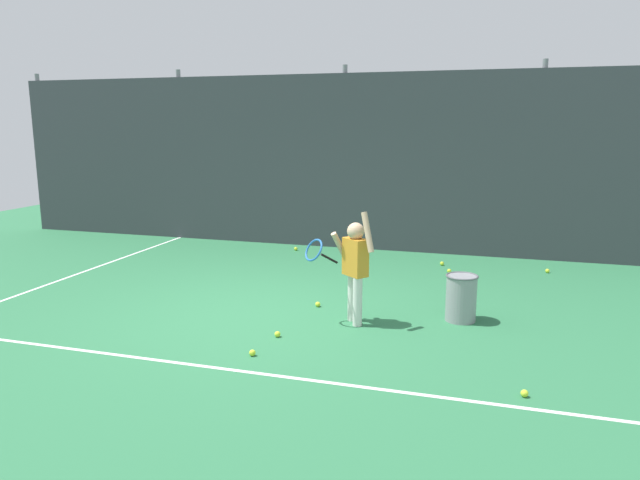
# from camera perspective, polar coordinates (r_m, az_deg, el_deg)

# --- Properties ---
(ground_plane) EXTENTS (20.00, 20.00, 0.00)m
(ground_plane) POSITION_cam_1_polar(r_m,az_deg,el_deg) (7.40, -5.92, -7.05)
(ground_plane) COLOR #2D7247
(court_line_baseline) EXTENTS (9.00, 0.05, 0.00)m
(court_line_baseline) POSITION_cam_1_polar(r_m,az_deg,el_deg) (5.99, -12.27, -11.78)
(court_line_baseline) COLOR white
(court_line_baseline) RESTS_ON ground
(court_line_sideline) EXTENTS (0.05, 9.00, 0.00)m
(court_line_sideline) POSITION_cam_1_polar(r_m,az_deg,el_deg) (10.00, -22.36, -3.00)
(court_line_sideline) COLOR white
(court_line_sideline) RESTS_ON ground
(back_fence_windscreen) EXTENTS (13.92, 0.08, 3.21)m
(back_fence_windscreen) POSITION_cam_1_polar(r_m,az_deg,el_deg) (10.97, 2.30, 7.54)
(back_fence_windscreen) COLOR #383D42
(back_fence_windscreen) RESTS_ON ground
(fence_post_0) EXTENTS (0.09, 0.09, 3.36)m
(fence_post_0) POSITION_cam_1_polar(r_m,az_deg,el_deg) (14.33, -25.28, 7.65)
(fence_post_0) COLOR slate
(fence_post_0) RESTS_ON ground
(fence_post_1) EXTENTS (0.09, 0.09, 3.36)m
(fence_post_1) POSITION_cam_1_polar(r_m,az_deg,el_deg) (12.32, -13.29, 8.01)
(fence_post_1) COLOR slate
(fence_post_1) RESTS_ON ground
(fence_post_2) EXTENTS (0.09, 0.09, 3.36)m
(fence_post_2) POSITION_cam_1_polar(r_m,az_deg,el_deg) (11.02, 2.38, 7.94)
(fence_post_2) COLOR slate
(fence_post_2) RESTS_ON ground
(fence_post_3) EXTENTS (0.09, 0.09, 3.36)m
(fence_post_3) POSITION_cam_1_polar(r_m,az_deg,el_deg) (10.70, 20.48, 7.15)
(fence_post_3) COLOR slate
(fence_post_3) RESTS_ON ground
(tennis_player) EXTENTS (0.89, 0.50, 1.35)m
(tennis_player) POSITION_cam_1_polar(r_m,az_deg,el_deg) (6.81, 3.28, -2.27)
(tennis_player) COLOR silver
(tennis_player) RESTS_ON ground
(ball_hopper) EXTENTS (0.38, 0.38, 0.56)m
(ball_hopper) POSITION_cam_1_polar(r_m,az_deg,el_deg) (7.20, 13.57, -5.45)
(ball_hopper) COLOR gray
(ball_hopper) RESTS_ON ground
(tennis_ball_0) EXTENTS (0.07, 0.07, 0.07)m
(tennis_ball_0) POSITION_cam_1_polar(r_m,az_deg,el_deg) (9.95, 11.79, -2.25)
(tennis_ball_0) COLOR #CCE033
(tennis_ball_0) RESTS_ON ground
(tennis_ball_1) EXTENTS (0.07, 0.07, 0.07)m
(tennis_ball_1) POSITION_cam_1_polar(r_m,az_deg,el_deg) (5.51, 19.28, -13.91)
(tennis_ball_1) COLOR #CCE033
(tennis_ball_1) RESTS_ON ground
(tennis_ball_2) EXTENTS (0.07, 0.07, 0.07)m
(tennis_ball_2) POSITION_cam_1_polar(r_m,az_deg,el_deg) (9.00, 12.96, -3.75)
(tennis_ball_2) COLOR #CCE033
(tennis_ball_2) RESTS_ON ground
(tennis_ball_3) EXTENTS (0.07, 0.07, 0.07)m
(tennis_ball_3) POSITION_cam_1_polar(r_m,az_deg,el_deg) (10.89, -2.37, -0.86)
(tennis_ball_3) COLOR #CCE033
(tennis_ball_3) RESTS_ON ground
(tennis_ball_4) EXTENTS (0.07, 0.07, 0.07)m
(tennis_ball_4) POSITION_cam_1_polar(r_m,az_deg,el_deg) (9.48, 12.47, -2.96)
(tennis_ball_4) COLOR #CCE033
(tennis_ball_4) RESTS_ON ground
(tennis_ball_5) EXTENTS (0.07, 0.07, 0.07)m
(tennis_ball_5) POSITION_cam_1_polar(r_m,az_deg,el_deg) (6.57, -4.16, -9.13)
(tennis_ball_5) COLOR #CCE033
(tennis_ball_5) RESTS_ON ground
(tennis_ball_6) EXTENTS (0.07, 0.07, 0.07)m
(tennis_ball_6) POSITION_cam_1_polar(r_m,az_deg,el_deg) (9.94, 21.26, -2.82)
(tennis_ball_6) COLOR #CCE033
(tennis_ball_6) RESTS_ON ground
(tennis_ball_7) EXTENTS (0.07, 0.07, 0.07)m
(tennis_ball_7) POSITION_cam_1_polar(r_m,az_deg,el_deg) (6.09, -6.60, -10.85)
(tennis_ball_7) COLOR #CCE033
(tennis_ball_7) RESTS_ON ground
(tennis_ball_8) EXTENTS (0.07, 0.07, 0.07)m
(tennis_ball_8) POSITION_cam_1_polar(r_m,az_deg,el_deg) (7.59, -0.21, -6.28)
(tennis_ball_8) COLOR #CCE033
(tennis_ball_8) RESTS_ON ground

